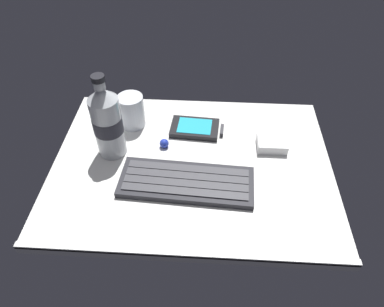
# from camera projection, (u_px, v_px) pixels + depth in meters

# --- Properties ---
(ground_plane) EXTENTS (0.64, 0.48, 0.03)m
(ground_plane) POSITION_uv_depth(u_px,v_px,m) (192.00, 166.00, 0.82)
(ground_plane) COLOR silver
(keyboard) EXTENTS (0.30, 0.13, 0.02)m
(keyboard) POSITION_uv_depth(u_px,v_px,m) (186.00, 182.00, 0.77)
(keyboard) COLOR #232328
(keyboard) RESTS_ON ground_plane
(handheld_device) EXTENTS (0.13, 0.08, 0.02)m
(handheld_device) POSITION_uv_depth(u_px,v_px,m) (197.00, 128.00, 0.90)
(handheld_device) COLOR black
(handheld_device) RESTS_ON ground_plane
(juice_cup) EXTENTS (0.06, 0.06, 0.09)m
(juice_cup) POSITION_uv_depth(u_px,v_px,m) (132.00, 112.00, 0.89)
(juice_cup) COLOR silver
(juice_cup) RESTS_ON ground_plane
(water_bottle) EXTENTS (0.07, 0.07, 0.21)m
(water_bottle) POSITION_uv_depth(u_px,v_px,m) (107.00, 122.00, 0.78)
(water_bottle) COLOR silver
(water_bottle) RESTS_ON ground_plane
(charger_block) EXTENTS (0.07, 0.06, 0.02)m
(charger_block) POSITION_uv_depth(u_px,v_px,m) (272.00, 144.00, 0.85)
(charger_block) COLOR white
(charger_block) RESTS_ON ground_plane
(trackball_mouse) EXTENTS (0.02, 0.02, 0.02)m
(trackball_mouse) POSITION_uv_depth(u_px,v_px,m) (164.00, 143.00, 0.85)
(trackball_mouse) COLOR #2338B2
(trackball_mouse) RESTS_ON ground_plane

